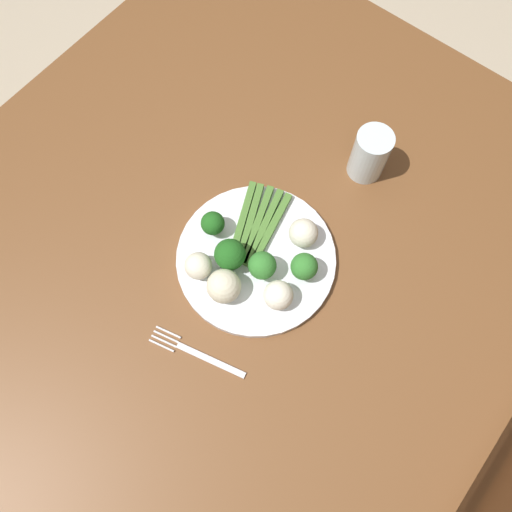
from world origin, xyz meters
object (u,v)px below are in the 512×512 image
(plate, at_px, (256,259))
(water_glass, at_px, (370,154))
(cauliflower_front_left, at_px, (278,295))
(fork, at_px, (197,354))
(cauliflower_near_center, at_px, (200,267))
(cauliflower_near_fork, at_px, (303,233))
(asparagus_bundle, at_px, (257,225))
(dining_table, at_px, (208,287))
(broccoli_left, at_px, (262,266))
(broccoli_front, at_px, (213,224))
(broccoli_outer_edge, at_px, (230,255))
(chair, at_px, (501,483))
(cauliflower_edge, at_px, (224,286))
(broccoli_back, at_px, (304,267))

(plate, bearing_deg, water_glass, -9.56)
(cauliflower_front_left, xyz_separation_m, fork, (-0.15, 0.05, -0.04))
(cauliflower_near_center, bearing_deg, cauliflower_near_fork, -32.29)
(asparagus_bundle, bearing_deg, dining_table, 147.99)
(cauliflower_near_fork, distance_m, water_glass, 0.19)
(plate, bearing_deg, cauliflower_near_fork, -28.46)
(broccoli_left, bearing_deg, plate, 59.25)
(broccoli_front, bearing_deg, broccoli_outer_edge, -114.13)
(dining_table, distance_m, chair, 0.69)
(plate, xyz_separation_m, cauliflower_edge, (-0.08, 0.00, 0.04))
(chair, height_order, cauliflower_front_left, chair)
(broccoli_outer_edge, xyz_separation_m, cauliflower_near_fork, (0.11, -0.07, -0.01))
(cauliflower_front_left, height_order, water_glass, water_glass)
(broccoli_left, bearing_deg, broccoli_back, -52.62)
(cauliflower_edge, xyz_separation_m, fork, (-0.11, -0.03, -0.04))
(dining_table, bearing_deg, cauliflower_edge, -96.96)
(dining_table, bearing_deg, water_glass, -17.07)
(chair, xyz_separation_m, asparagus_bundle, (0.04, 0.64, 0.28))
(broccoli_front, distance_m, cauliflower_near_center, 0.08)
(broccoli_front, relative_size, cauliflower_front_left, 1.02)
(chair, height_order, asparagus_bundle, chair)
(cauliflower_edge, height_order, water_glass, water_glass)
(plate, bearing_deg, cauliflower_edge, 178.07)
(broccoli_outer_edge, xyz_separation_m, fork, (-0.15, -0.05, -0.05))
(chair, height_order, water_glass, chair)
(chair, xyz_separation_m, broccoli_outer_edge, (-0.04, 0.63, 0.31))
(broccoli_back, relative_size, broccoli_outer_edge, 0.86)
(broccoli_outer_edge, bearing_deg, cauliflower_near_fork, -31.93)
(cauliflower_edge, bearing_deg, chair, -81.70)
(broccoli_front, bearing_deg, dining_table, -156.39)
(cauliflower_front_left, bearing_deg, cauliflower_edge, 119.49)
(broccoli_back, distance_m, broccoli_outer_edge, 0.12)
(cauliflower_front_left, xyz_separation_m, cauliflower_near_center, (-0.04, 0.13, -0.00))
(cauliflower_front_left, relative_size, water_glass, 0.48)
(broccoli_back, height_order, broccoli_left, broccoli_left)
(broccoli_front, height_order, fork, broccoli_front)
(chair, relative_size, broccoli_outer_edge, 13.68)
(dining_table, bearing_deg, broccoli_outer_edge, -39.44)
(plate, relative_size, cauliflower_near_center, 5.93)
(asparagus_bundle, bearing_deg, broccoli_back, -119.36)
(broccoli_outer_edge, bearing_deg, cauliflower_front_left, -91.14)
(cauliflower_near_fork, bearing_deg, broccoli_left, 169.73)
(broccoli_outer_edge, distance_m, fork, 0.17)
(chair, bearing_deg, dining_table, 97.39)
(broccoli_outer_edge, xyz_separation_m, cauliflower_near_center, (-0.04, 0.03, -0.01))
(broccoli_back, height_order, cauliflower_near_fork, broccoli_back)
(chair, bearing_deg, water_glass, 66.00)
(dining_table, height_order, fork, fork)
(cauliflower_edge, bearing_deg, broccoli_front, 49.49)
(cauliflower_near_fork, height_order, cauliflower_near_center, cauliflower_near_fork)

